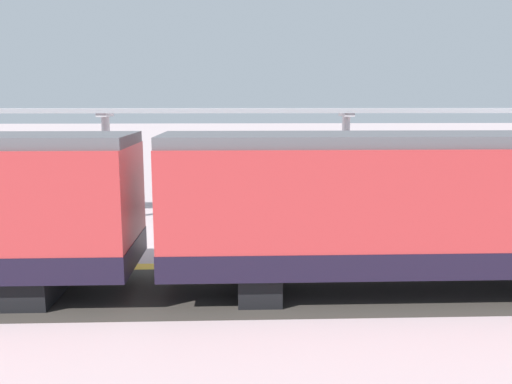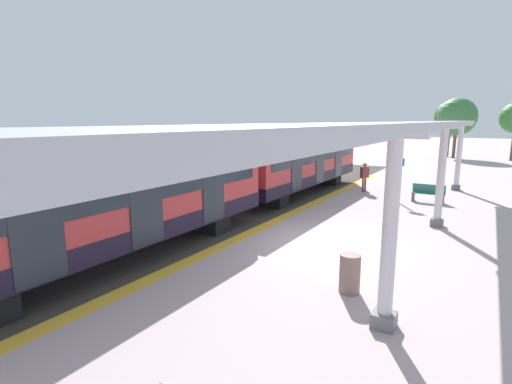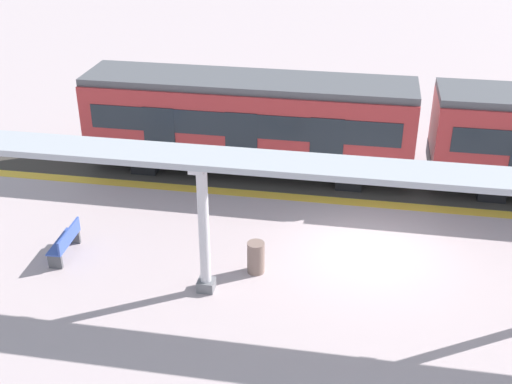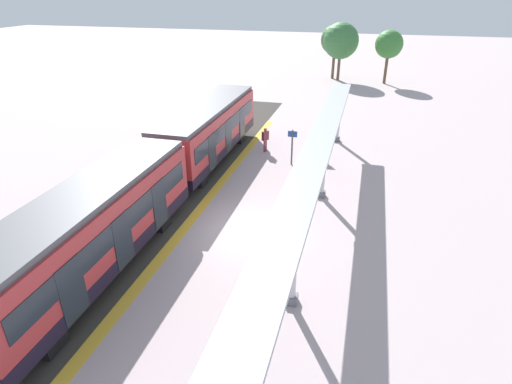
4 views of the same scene
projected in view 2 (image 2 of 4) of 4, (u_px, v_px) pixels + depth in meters
ground_plane at (329, 245)px, 12.33m from camera, size 176.00×176.00×0.00m
tactile_edge_strip at (253, 231)px, 13.80m from camera, size 0.49×33.27×0.01m
trackbed at (212, 224)px, 14.75m from camera, size 3.20×45.27×0.01m
train_near_carriage at (113, 198)px, 10.69m from camera, size 2.65×11.47×3.48m
train_far_carriage at (298, 160)px, 20.80m from camera, size 2.65×11.47×3.48m
canopy_pillar_second at (390, 233)px, 7.09m from camera, size 1.10×0.44×3.76m
canopy_pillar_third at (441, 176)px, 14.15m from camera, size 1.10×0.44×3.76m
canopy_pillar_fourth at (459, 157)px, 21.68m from camera, size 1.10×0.44×3.76m
canopy_beam at (430, 124)px, 10.32m from camera, size 1.20×27.01×0.16m
bench_near_end at (428, 193)px, 18.71m from camera, size 1.51×0.48×0.86m
trash_bin at (350, 274)px, 8.86m from camera, size 0.48×0.48×0.92m
platform_info_sign at (397, 175)px, 18.70m from camera, size 0.56×0.10×2.20m
passenger_waiting_near_edge at (365, 174)px, 21.27m from camera, size 0.43×0.51×1.63m
tree_left_background at (450, 117)px, 41.19m from camera, size 3.26×3.26×5.95m
tree_centre_background at (457, 117)px, 40.27m from camera, size 3.95×3.95×6.27m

